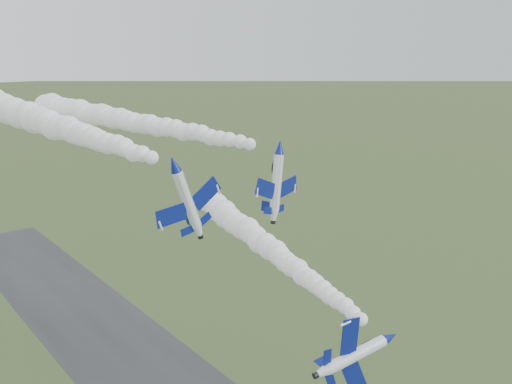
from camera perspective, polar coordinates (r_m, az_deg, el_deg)
jet_lead at (r=72.64m, az=13.34°, el=-13.96°), size 4.77×12.32×10.04m
smoke_trail_jet_lead at (r=96.45m, az=1.16°, el=-5.46°), size 14.17×58.11×5.04m
jet_pair_left at (r=70.64m, az=-8.18°, el=2.80°), size 9.58×12.17×4.05m
smoke_trail_jet_pair_left at (r=103.52m, az=-19.64°, el=6.37°), size 8.97×70.14×5.96m
jet_pair_right at (r=80.18m, az=2.45°, el=4.52°), size 10.12×11.92×3.13m
smoke_trail_jet_pair_right at (r=101.72m, az=-12.29°, el=6.93°), size 19.37×56.75×4.69m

